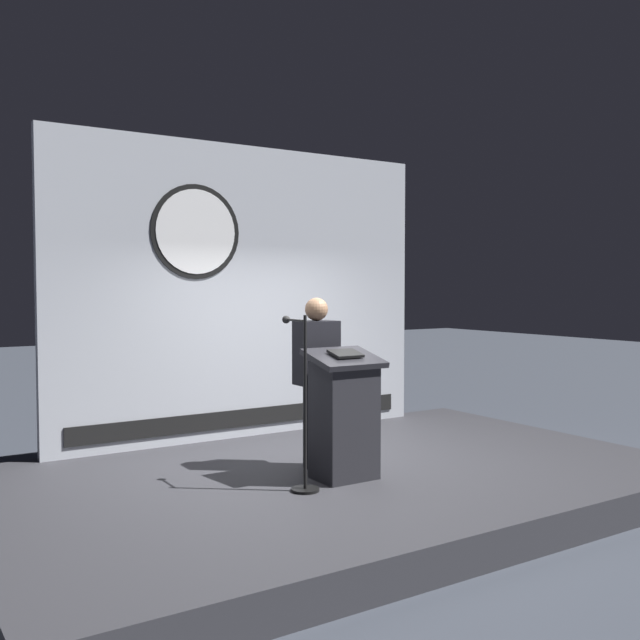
% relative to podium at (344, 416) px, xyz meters
% --- Properties ---
extents(ground_plane, '(40.00, 40.00, 0.00)m').
position_rel_podium_xyz_m(ground_plane, '(0.12, 0.29, -0.87)').
color(ground_plane, '#383D47').
extents(stage_platform, '(6.40, 4.00, 0.30)m').
position_rel_podium_xyz_m(stage_platform, '(0.12, 0.29, -0.72)').
color(stage_platform, '#333338').
rests_on(stage_platform, ground).
extents(banner_display, '(4.60, 0.12, 3.32)m').
position_rel_podium_xyz_m(banner_display, '(0.11, 2.14, 1.09)').
color(banner_display, '#B2B7C1').
rests_on(banner_display, stage_platform).
extents(podium, '(0.64, 0.50, 1.17)m').
position_rel_podium_xyz_m(podium, '(0.00, 0.00, 0.00)').
color(podium, '#26262B').
rests_on(podium, stage_platform).
extents(speaker_person, '(0.40, 0.26, 1.62)m').
position_rel_podium_xyz_m(speaker_person, '(0.01, 0.48, 0.26)').
color(speaker_person, black).
rests_on(speaker_person, stage_platform).
extents(microphone_stand, '(0.24, 0.47, 1.49)m').
position_rel_podium_xyz_m(microphone_stand, '(-0.50, -0.11, -0.05)').
color(microphone_stand, black).
rests_on(microphone_stand, stage_platform).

